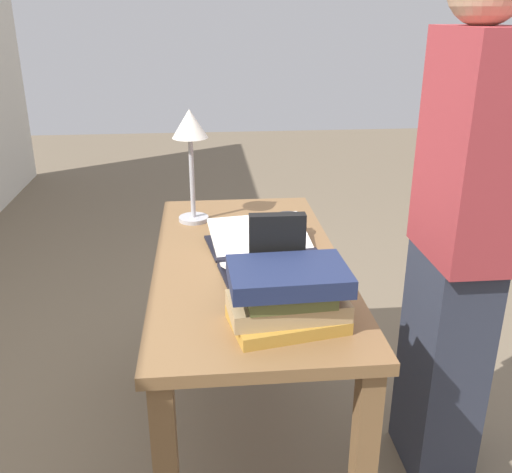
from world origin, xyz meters
TOP-DOWN VIEW (x-y plane):
  - ground_plane at (0.00, 0.00)m, footprint 12.00×12.00m
  - reading_desk at (0.00, 0.00)m, footprint 1.26×0.61m
  - open_book at (-0.01, -0.07)m, footprint 0.53×0.42m
  - book_stack_tall at (-0.44, -0.07)m, footprint 0.24×0.32m
  - book_standing_upright at (-0.29, -0.06)m, footprint 0.04×0.15m
  - reading_lamp at (0.38, 0.18)m, footprint 0.13×0.13m
  - coffee_mug at (0.18, -0.16)m, footprint 0.09×0.12m
  - person_reader at (-0.13, -0.65)m, footprint 0.36×0.23m

SIDE VIEW (x-z plane):
  - ground_plane at x=0.00m, z-range 0.00..0.00m
  - reading_desk at x=0.00m, z-range 0.26..1.03m
  - open_book at x=-0.01m, z-range 0.76..0.84m
  - coffee_mug at x=0.18m, z-range 0.77..0.86m
  - person_reader at x=-0.13m, z-range 0.00..1.70m
  - book_stack_tall at x=-0.44m, z-range 0.78..0.94m
  - book_standing_upright at x=-0.29m, z-range 0.77..1.03m
  - reading_lamp at x=0.38m, z-range 0.89..1.32m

